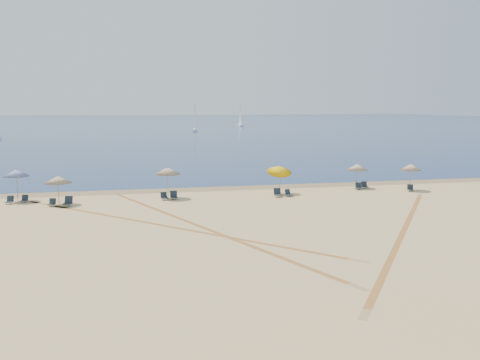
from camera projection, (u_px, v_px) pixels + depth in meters
The scene contains 23 objects.
ground at pixel (331, 265), 24.54m from camera, with size 160.00×160.00×0.00m, color tan.
ocean at pixel (146, 122), 242.02m from camera, with size 500.00×500.00×0.00m, color #0C2151.
wet_sand at pixel (231, 188), 47.74m from camera, with size 500.00×500.00×0.00m, color olive.
umbrella_0 at pixel (16, 173), 40.63m from camera, with size 2.02×2.02×2.63m.
umbrella_1 at pixel (58, 180), 39.22m from camera, with size 2.07×2.07×2.31m.
umbrella_2 at pixel (168, 171), 41.90m from camera, with size 2.07×2.08×2.64m.
umbrella_3 at pixel (279, 169), 44.03m from camera, with size 2.14×2.20×2.78m.
umbrella_4 at pixel (357, 167), 47.32m from camera, with size 1.93×1.93×2.31m.
umbrella_5 at pixel (411, 167), 45.93m from camera, with size 1.88×1.88×2.46m.
chair_0 at pixel (10, 200), 39.95m from camera, with size 0.60×0.68×0.62m.
chair_1 at pixel (25, 199), 40.57m from camera, with size 0.57×0.64×0.59m.
chair_2 at pixel (52, 203), 38.97m from camera, with size 0.60×0.67×0.59m.
chair_3 at pixel (68, 202), 39.13m from camera, with size 0.76×0.84×0.73m.
chair_4 at pixel (164, 197), 41.62m from camera, with size 0.65×0.72×0.62m.
chair_5 at pixel (174, 196), 41.89m from camera, with size 0.58×0.67×0.68m.
chair_6 at pixel (278, 193), 43.01m from camera, with size 0.62×0.72×0.72m.
chair_7 at pixel (289, 193), 43.14m from camera, with size 0.70×0.75×0.61m.
chair_8 at pixel (359, 187), 46.71m from camera, with size 0.65×0.72×0.64m.
chair_9 at pixel (365, 185), 47.46m from camera, with size 0.54×0.62×0.62m.
chair_10 at pixel (410, 188), 45.76m from camera, with size 0.69×0.74×0.61m.
sailboat_0 at pixel (240, 120), 194.34m from camera, with size 1.52×5.41×8.00m.
sailboat_1 at pixel (195, 123), 156.30m from camera, with size 2.16×5.67×8.23m.
tire_tracks at pixel (248, 226), 32.59m from camera, with size 54.88×45.26×0.00m.
Camera 1 is at (-9.32, -22.23, 7.50)m, focal length 38.69 mm.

